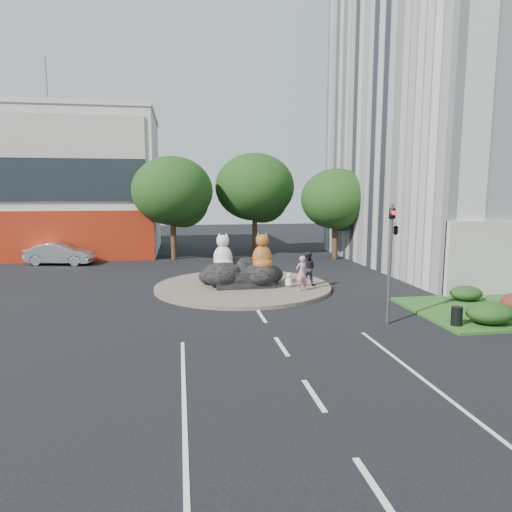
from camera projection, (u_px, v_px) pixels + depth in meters
The scene contains 20 objects.
ground at pixel (281, 347), 16.34m from camera, with size 120.00×120.00×0.00m, color black.
roundabout_island at pixel (243, 287), 26.09m from camera, with size 10.00×10.00×0.20m, color brown.
rock_plinth at pixel (243, 277), 26.01m from camera, with size 3.20×2.60×0.90m, color black, non-canonical shape.
shophouse_block at pixel (10, 183), 39.75m from camera, with size 25.20×12.30×17.40m.
office_tower at pixel (506, 23), 32.76m from camera, with size 20.00×20.00×35.00m, color silver.
tree_left at pixel (173, 194), 36.49m from camera, with size 6.46×6.46×8.27m.
tree_mid at pixel (255, 190), 39.55m from camera, with size 6.84×6.84×8.76m.
tree_right at pixel (337, 202), 36.76m from camera, with size 5.70×5.70×7.30m.
hedge_near_green at pixel (490, 313), 18.72m from camera, with size 2.00×1.60×0.90m, color #143511.
hedge_back_green at pixel (466, 293), 22.69m from camera, with size 1.60×1.28×0.72m, color #143511.
traffic_light at pixel (393, 238), 18.61m from camera, with size 0.44×1.24×5.00m.
street_lamp at pixel (473, 208), 25.61m from camera, with size 2.34×0.22×8.06m.
cat_white at pixel (223, 251), 25.69m from camera, with size 1.25×1.09×2.09m, color silver, non-canonical shape.
cat_tabby at pixel (262, 251), 25.50m from camera, with size 1.29×1.11×2.14m, color #C88029, non-canonical shape.
kitten_calico at pixel (220, 281), 25.09m from camera, with size 0.50×0.43×0.83m, color beige, non-canonical shape.
kitten_white at pixel (289, 280), 25.52m from camera, with size 0.49×0.42×0.81m, color beige, non-canonical shape.
pedestrian_pink at pixel (302, 273), 24.41m from camera, with size 0.69×0.45×1.90m, color #C17D93.
pedestrian_dark at pixel (308, 269), 25.83m from camera, with size 0.94×0.73×1.93m, color black.
parked_car at pixel (60, 254), 34.40m from camera, with size 1.74×5.00×1.65m, color #B0B1B8.
litter_bin at pixel (457, 316), 18.47m from camera, with size 0.45×0.45×0.77m, color black.
Camera 1 is at (-3.51, -15.34, 5.54)m, focal length 32.00 mm.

